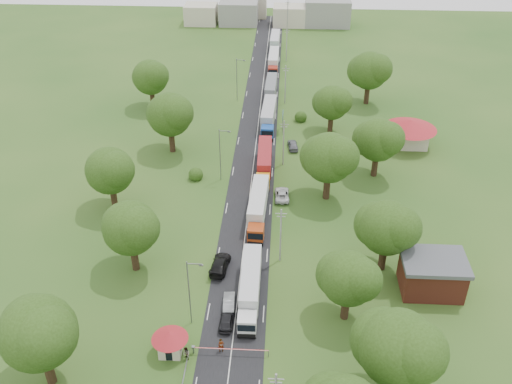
# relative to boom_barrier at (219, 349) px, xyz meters

# --- Properties ---
(ground) EXTENTS (260.00, 260.00, 0.00)m
(ground) POSITION_rel_boom_barrier_xyz_m (1.36, 25.00, -0.89)
(ground) COLOR #274E1A
(ground) RESTS_ON ground
(road) EXTENTS (8.00, 200.00, 0.04)m
(road) POSITION_rel_boom_barrier_xyz_m (1.36, 45.00, -0.89)
(road) COLOR black
(road) RESTS_ON ground
(boom_barrier) EXTENTS (9.22, 0.35, 1.18)m
(boom_barrier) POSITION_rel_boom_barrier_xyz_m (0.00, 0.00, 0.00)
(boom_barrier) COLOR slate
(boom_barrier) RESTS_ON ground
(guard_booth) EXTENTS (4.40, 4.40, 3.45)m
(guard_booth) POSITION_rel_boom_barrier_xyz_m (-5.84, -0.00, 1.27)
(guard_booth) COLOR #BCB69C
(guard_booth) RESTS_ON ground
(info_sign) EXTENTS (0.12, 3.10, 4.10)m
(info_sign) POSITION_rel_boom_barrier_xyz_m (6.56, 60.00, 2.11)
(info_sign) COLOR slate
(info_sign) RESTS_ON ground
(pole_1) EXTENTS (1.60, 0.24, 9.00)m
(pole_1) POSITION_rel_boom_barrier_xyz_m (6.86, 18.00, 3.79)
(pole_1) COLOR gray
(pole_1) RESTS_ON ground
(pole_2) EXTENTS (1.60, 0.24, 9.00)m
(pole_2) POSITION_rel_boom_barrier_xyz_m (6.86, 46.00, 3.79)
(pole_2) COLOR gray
(pole_2) RESTS_ON ground
(pole_3) EXTENTS (1.60, 0.24, 9.00)m
(pole_3) POSITION_rel_boom_barrier_xyz_m (6.86, 74.00, 3.79)
(pole_3) COLOR gray
(pole_3) RESTS_ON ground
(pole_4) EXTENTS (1.60, 0.24, 9.00)m
(pole_4) POSITION_rel_boom_barrier_xyz_m (6.86, 102.00, 3.79)
(pole_4) COLOR gray
(pole_4) RESTS_ON ground
(pole_5) EXTENTS (1.60, 0.24, 9.00)m
(pole_5) POSITION_rel_boom_barrier_xyz_m (6.86, 130.00, 3.79)
(pole_5) COLOR gray
(pole_5) RESTS_ON ground
(lamp_0) EXTENTS (2.03, 0.22, 10.00)m
(lamp_0) POSITION_rel_boom_barrier_xyz_m (-3.99, 5.00, 4.66)
(lamp_0) COLOR slate
(lamp_0) RESTS_ON ground
(lamp_1) EXTENTS (2.03, 0.22, 10.00)m
(lamp_1) POSITION_rel_boom_barrier_xyz_m (-3.99, 40.00, 4.66)
(lamp_1) COLOR slate
(lamp_1) RESTS_ON ground
(lamp_2) EXTENTS (2.03, 0.22, 10.00)m
(lamp_2) POSITION_rel_boom_barrier_xyz_m (-3.99, 75.00, 4.66)
(lamp_2) COLOR slate
(lamp_2) RESTS_ON ground
(tree_1) EXTENTS (9.60, 9.60, 12.05)m
(tree_1) POSITION_rel_boom_barrier_xyz_m (19.34, -4.83, 6.96)
(tree_1) COLOR #382616
(tree_1) RESTS_ON ground
(tree_2) EXTENTS (8.00, 8.00, 10.10)m
(tree_2) POSITION_rel_boom_barrier_xyz_m (15.35, 7.14, 5.70)
(tree_2) COLOR #382616
(tree_2) RESTS_ON ground
(tree_3) EXTENTS (8.80, 8.80, 11.07)m
(tree_3) POSITION_rel_boom_barrier_xyz_m (21.35, 17.16, 6.33)
(tree_3) COLOR #382616
(tree_3) RESTS_ON ground
(tree_4) EXTENTS (9.60, 9.60, 12.05)m
(tree_4) POSITION_rel_boom_barrier_xyz_m (14.34, 35.17, 6.96)
(tree_4) COLOR #382616
(tree_4) RESTS_ON ground
(tree_5) EXTENTS (8.80, 8.80, 11.07)m
(tree_5) POSITION_rel_boom_barrier_xyz_m (23.35, 43.16, 6.33)
(tree_5) COLOR #382616
(tree_5) RESTS_ON ground
(tree_6) EXTENTS (8.00, 8.00, 10.10)m
(tree_6) POSITION_rel_boom_barrier_xyz_m (16.35, 60.14, 5.70)
(tree_6) COLOR #382616
(tree_6) RESTS_ON ground
(tree_7) EXTENTS (9.60, 9.60, 12.05)m
(tree_7) POSITION_rel_boom_barrier_xyz_m (25.34, 75.17, 6.96)
(tree_7) COLOR #382616
(tree_7) RESTS_ON ground
(tree_9) EXTENTS (9.60, 9.60, 12.05)m
(tree_9) POSITION_rel_boom_barrier_xyz_m (-18.66, -4.83, 6.96)
(tree_9) COLOR #382616
(tree_9) RESTS_ON ground
(tree_10) EXTENTS (8.80, 8.80, 11.07)m
(tree_10) POSITION_rel_boom_barrier_xyz_m (-13.65, 15.16, 6.33)
(tree_10) COLOR #382616
(tree_10) RESTS_ON ground
(tree_11) EXTENTS (8.80, 8.80, 11.07)m
(tree_11) POSITION_rel_boom_barrier_xyz_m (-20.65, 30.16, 6.33)
(tree_11) COLOR #382616
(tree_11) RESTS_ON ground
(tree_12) EXTENTS (9.60, 9.60, 12.05)m
(tree_12) POSITION_rel_boom_barrier_xyz_m (-14.66, 50.17, 6.96)
(tree_12) COLOR #382616
(tree_12) RESTS_ON ground
(tree_13) EXTENTS (8.80, 8.80, 11.07)m
(tree_13) POSITION_rel_boom_barrier_xyz_m (-22.65, 70.16, 6.33)
(tree_13) COLOR #382616
(tree_13) RESTS_ON ground
(house_brick) EXTENTS (8.60, 6.60, 5.20)m
(house_brick) POSITION_rel_boom_barrier_xyz_m (27.36, 13.00, 1.76)
(house_brick) COLOR maroon
(house_brick) RESTS_ON ground
(house_cream) EXTENTS (10.08, 10.08, 5.80)m
(house_cream) POSITION_rel_boom_barrier_xyz_m (31.36, 55.00, 2.75)
(house_cream) COLOR #BCB69C
(house_cream) RESTS_ON ground
(distant_town) EXTENTS (52.00, 8.00, 8.00)m
(distant_town) POSITION_rel_boom_barrier_xyz_m (2.04, 135.00, 2.60)
(distant_town) COLOR gray
(distant_town) RESTS_ON ground
(church) EXTENTS (5.00, 5.00, 12.30)m
(church) POSITION_rel_boom_barrier_xyz_m (-2.64, 143.00, 4.50)
(church) COLOR #BCB69C
(church) RESTS_ON ground
(truck_0) EXTENTS (2.49, 14.19, 3.93)m
(truck_0) POSITION_rel_boom_barrier_xyz_m (3.05, 9.86, 1.20)
(truck_0) COLOR silver
(truck_0) RESTS_ON ground
(truck_1) EXTENTS (2.99, 14.69, 4.06)m
(truck_1) POSITION_rel_boom_barrier_xyz_m (3.09, 28.47, 1.26)
(truck_1) COLOR #A13812
(truck_1) RESTS_ON ground
(truck_2) EXTENTS (2.61, 14.11, 3.91)m
(truck_2) POSITION_rel_boom_barrier_xyz_m (3.50, 43.33, 1.18)
(truck_2) COLOR orange
(truck_2) RESTS_ON ground
(truck_3) EXTENTS (3.02, 14.84, 4.10)m
(truck_3) POSITION_rel_boom_barrier_xyz_m (3.53, 62.33, 1.29)
(truck_3) COLOR #1A499F
(truck_3) RESTS_ON ground
(truck_4) EXTENTS (2.64, 13.75, 3.81)m
(truck_4) POSITION_rel_boom_barrier_xyz_m (3.54, 76.85, 1.13)
(truck_4) COLOR #B4B4B4
(truck_4) RESTS_ON ground
(truck_5) EXTENTS (2.56, 14.03, 3.89)m
(truck_5) POSITION_rel_boom_barrier_xyz_m (3.60, 95.95, 1.17)
(truck_5) COLOR maroon
(truck_5) RESTS_ON ground
(truck_6) EXTENTS (2.62, 13.97, 3.87)m
(truck_6) POSITION_rel_boom_barrier_xyz_m (3.53, 111.31, 1.16)
(truck_6) COLOR #286C40
(truck_6) RESTS_ON ground
(car_lane_front) EXTENTS (1.90, 4.41, 1.48)m
(car_lane_front) POSITION_rel_boom_barrier_xyz_m (0.36, 5.00, -0.15)
(car_lane_front) COLOR black
(car_lane_front) RESTS_ON ground
(car_lane_mid) EXTENTS (1.73, 4.27, 1.38)m
(car_lane_mid) POSITION_rel_boom_barrier_xyz_m (0.36, 8.15, -0.20)
(car_lane_mid) COLOR #96999D
(car_lane_mid) RESTS_ON ground
(car_lane_rear) EXTENTS (3.00, 5.97, 1.66)m
(car_lane_rear) POSITION_rel_boom_barrier_xyz_m (-1.64, 15.62, -0.06)
(car_lane_rear) COLOR black
(car_lane_rear) RESTS_ON ground
(car_verge_near) EXTENTS (2.59, 5.21, 1.42)m
(car_verge_near) POSITION_rel_boom_barrier_xyz_m (6.86, 34.58, -0.18)
(car_verge_near) COLOR silver
(car_verge_near) RESTS_ON ground
(car_verge_far) EXTENTS (2.34, 4.66, 1.52)m
(car_verge_far) POSITION_rel_boom_barrier_xyz_m (8.69, 52.42, -0.13)
(car_verge_far) COLOR slate
(car_verge_far) RESTS_ON ground
(pedestrian_near) EXTENTS (0.77, 0.57, 1.95)m
(pedestrian_near) POSITION_rel_boom_barrier_xyz_m (0.15, 0.50, 0.08)
(pedestrian_near) COLOR gray
(pedestrian_near) RESTS_ON ground
(pedestrian_booth) EXTENTS (1.12, 1.17, 1.91)m
(pedestrian_booth) POSITION_rel_boom_barrier_xyz_m (-3.83, -1.00, 0.06)
(pedestrian_booth) COLOR gray
(pedestrian_booth) RESTS_ON ground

